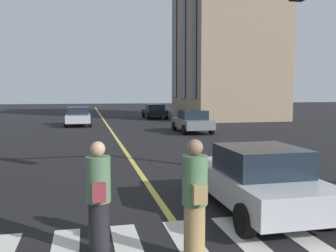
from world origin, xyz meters
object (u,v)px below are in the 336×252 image
car_silver_near (258,179)px  pedestrian_companion (195,200)px  car_grey_parked_a (192,121)px  car_silver_oncoming (78,116)px  car_black_far (155,111)px  pedestrian_near (99,198)px

car_silver_near → pedestrian_companion: size_ratio=2.12×
car_grey_parked_a → car_silver_near: (-15.11, 3.02, 0.00)m
pedestrian_companion → car_silver_oncoming: bearing=5.1°
car_silver_oncoming → car_grey_parked_a: size_ratio=1.00×
car_black_far → car_silver_near: (-27.92, 3.02, -0.00)m
car_silver_oncoming → car_black_far: 9.58m
car_silver_oncoming → pedestrian_near: pedestrian_near is taller
car_silver_oncoming → car_grey_parked_a: bearing=-131.9°
car_silver_near → pedestrian_near: size_ratio=2.20×
car_silver_oncoming → pedestrian_companion: bearing=-174.9°
car_silver_oncoming → pedestrian_companion: size_ratio=2.12×
pedestrian_companion → car_grey_parked_a: bearing=-16.3°
car_silver_oncoming → car_black_far: (6.48, -7.05, 0.00)m
pedestrian_companion → car_black_far: bearing=-9.5°
car_black_far → car_silver_oncoming: bearing=132.6°
car_silver_oncoming → car_silver_near: 21.82m
pedestrian_near → pedestrian_companion: 1.49m
car_grey_parked_a → pedestrian_companion: (-17.01, 4.98, 0.23)m
car_silver_oncoming → pedestrian_companion: (-23.35, -2.07, 0.23)m
car_grey_parked_a → pedestrian_near: 17.66m
car_black_far → pedestrian_near: (-29.29, 6.37, 0.19)m
car_silver_oncoming → car_black_far: size_ratio=0.89×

